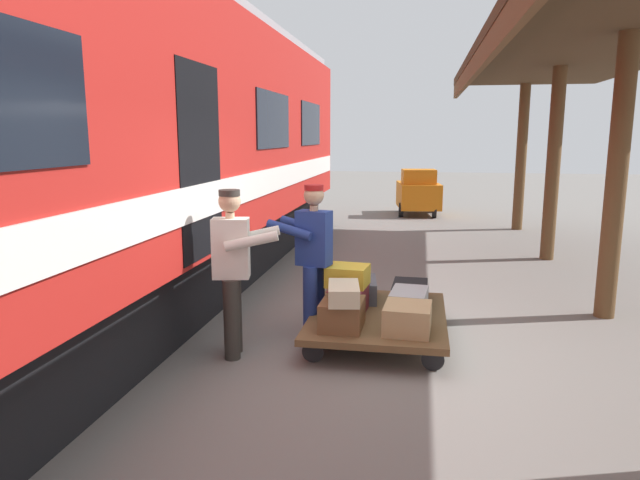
% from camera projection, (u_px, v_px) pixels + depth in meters
% --- Properties ---
extents(ground_plane, '(60.00, 60.00, 0.00)m').
position_uv_depth(ground_plane, '(392.00, 353.00, 5.91)').
color(ground_plane, slate).
extents(train_car, '(3.02, 17.06, 4.00)m').
position_uv_depth(train_car, '(69.00, 151.00, 6.14)').
color(train_car, '#B21E19').
rests_on(train_car, ground_plane).
extents(luggage_cart, '(1.46, 1.93, 0.29)m').
position_uv_depth(luggage_cart, '(378.00, 317.00, 6.30)').
color(luggage_cart, brown).
rests_on(luggage_cart, ground_plane).
extents(suitcase_tan_vintage, '(0.49, 0.54, 0.28)m').
position_uv_depth(suitcase_tan_vintage, '(407.00, 318.00, 5.69)').
color(suitcase_tan_vintage, tan).
rests_on(suitcase_tan_vintage, luggage_cart).
extents(suitcase_brown_leather, '(0.43, 0.53, 0.29)m').
position_uv_depth(suitcase_brown_leather, '(342.00, 314.00, 5.81)').
color(suitcase_brown_leather, brown).
rests_on(suitcase_brown_leather, luggage_cart).
extents(suitcase_slate_roller, '(0.59, 0.69, 0.24)m').
position_uv_depth(suitcase_slate_roller, '(354.00, 289.00, 6.84)').
color(suitcase_slate_roller, '#4C515B').
rests_on(suitcase_slate_roller, luggage_cart).
extents(suitcase_burgundy_valise, '(0.42, 0.63, 0.30)m').
position_uv_depth(suitcase_burgundy_valise, '(349.00, 299.00, 6.32)').
color(suitcase_burgundy_valise, maroon).
rests_on(suitcase_burgundy_valise, luggage_cart).
extents(suitcase_gray_aluminum, '(0.42, 0.59, 0.28)m').
position_uv_depth(suitcase_gray_aluminum, '(409.00, 303.00, 6.21)').
color(suitcase_gray_aluminum, '#9EA0A5').
rests_on(suitcase_gray_aluminum, luggage_cart).
extents(suitcase_black_hardshell, '(0.42, 0.63, 0.22)m').
position_uv_depth(suitcase_black_hardshell, '(410.00, 292.00, 6.73)').
color(suitcase_black_hardshell, black).
rests_on(suitcase_black_hardshell, luggage_cart).
extents(suitcase_yellow_case, '(0.48, 0.44, 0.23)m').
position_uv_depth(suitcase_yellow_case, '(348.00, 276.00, 6.30)').
color(suitcase_yellow_case, gold).
rests_on(suitcase_yellow_case, suitcase_burgundy_valise).
extents(suitcase_cream_canvas, '(0.38, 0.58, 0.18)m').
position_uv_depth(suitcase_cream_canvas, '(344.00, 293.00, 5.73)').
color(suitcase_cream_canvas, beige).
rests_on(suitcase_cream_canvas, suitcase_brown_leather).
extents(porter_in_overalls, '(0.72, 0.53, 1.70)m').
position_uv_depth(porter_in_overalls, '(312.00, 255.00, 6.27)').
color(porter_in_overalls, navy).
rests_on(porter_in_overalls, ground_plane).
extents(porter_by_door, '(0.71, 0.52, 1.70)m').
position_uv_depth(porter_by_door, '(233.00, 267.00, 5.71)').
color(porter_by_door, '#332D28').
rests_on(porter_by_door, ground_plane).
extents(baggage_tug, '(1.31, 1.83, 1.30)m').
position_uv_depth(baggage_tug, '(418.00, 193.00, 16.08)').
color(baggage_tug, orange).
rests_on(baggage_tug, ground_plane).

